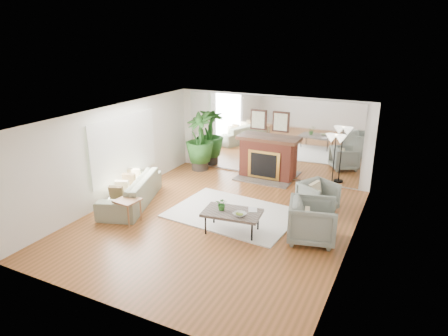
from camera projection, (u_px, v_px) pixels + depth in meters
The scene contains 18 objects.
ground at pixel (216, 221), 9.41m from camera, with size 7.00×7.00×0.00m, color brown.
wall_left at pixel (113, 154), 10.27m from camera, with size 0.02×7.00×2.50m, color silver.
wall_right at pixel (352, 194), 7.75m from camera, with size 0.02×7.00×2.50m, color silver.
wall_back at pixel (270, 137), 11.97m from camera, with size 6.00×0.02×2.50m, color silver.
mirror_panel at pixel (269, 137), 11.95m from camera, with size 5.40×0.04×2.40m, color silver.
window_panel at pixel (124, 147), 10.56m from camera, with size 0.04×2.40×1.50m, color #B2E09E.
fireplace at pixel (266, 158), 11.96m from camera, with size 1.85×0.83×2.05m.
area_rug at pixel (233, 213), 9.77m from camera, with size 2.98×2.13×0.03m, color white.
coffee_table at pixel (232, 213), 8.74m from camera, with size 1.35×0.89×0.51m.
sofa at pixel (131, 191), 10.28m from camera, with size 2.43×0.95×0.71m, color gray.
armchair_back at pixel (318, 196), 9.89m from camera, with size 0.79×0.81×0.74m, color gray.
armchair_front at pixel (312, 221), 8.41m from camera, with size 0.96×0.99×0.90m, color gray.
side_table at pixel (128, 203), 9.22m from camera, with size 0.55×0.55×0.57m.
potted_ficus at pixel (200, 140), 12.65m from camera, with size 1.13×1.13×1.87m.
floor_lamp at pixel (335, 144), 10.59m from camera, with size 0.54×0.30×1.67m.
tabletop_plant at pixel (222, 204), 8.76m from camera, with size 0.26×0.23×0.29m, color #2C6B27.
fruit_bowl at pixel (240, 214), 8.52m from camera, with size 0.27×0.27×0.07m, color #985F3C.
book at pixel (248, 210), 8.79m from camera, with size 0.19×0.26×0.02m, color #985F3C.
Camera 1 is at (3.94, -7.54, 4.23)m, focal length 32.00 mm.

